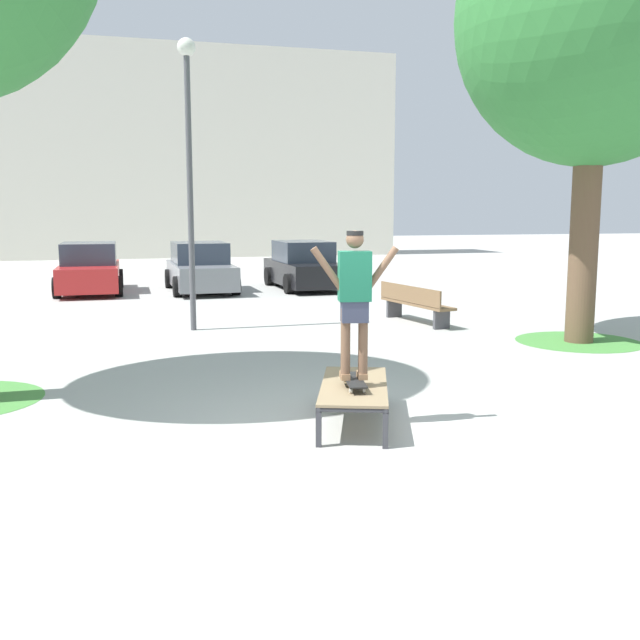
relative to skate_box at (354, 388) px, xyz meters
The scene contains 12 objects.
ground_plane 0.48m from the skate_box, 141.32° to the right, with size 120.00×120.00×0.00m, color #A8A8A3.
building_facade 33.35m from the skate_box, 95.78° to the left, with size 31.36×4.00×10.90m, color silver.
skate_box is the anchor object (origin of this frame).
skateboard 0.19m from the skate_box, 109.37° to the right, with size 0.34×0.82×0.09m.
skater 1.13m from the skate_box, 109.49° to the right, with size 1.00×0.33×1.69m.
tree_near_right 8.84m from the skate_box, 34.31° to the left, with size 4.98×4.98×8.48m.
grass_patch_near_right 6.99m from the skate_box, 34.31° to the left, with size 2.34×2.34×0.01m, color #47893D.
car_red 15.60m from the skate_box, 102.81° to the left, with size 1.96×4.22×1.50m.
car_grey 14.67m from the skate_box, 90.73° to the left, with size 1.99×4.24×1.50m.
car_black 14.94m from the skate_box, 78.09° to the left, with size 2.01×4.25×1.50m.
park_bench 7.85m from the skate_box, 62.15° to the left, with size 0.84×2.44×0.83m.
light_post 8.10m from the skate_box, 98.96° to the left, with size 0.36×0.36×5.83m.
Camera 1 is at (-2.40, -7.74, 2.47)m, focal length 40.96 mm.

